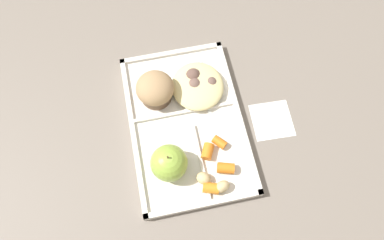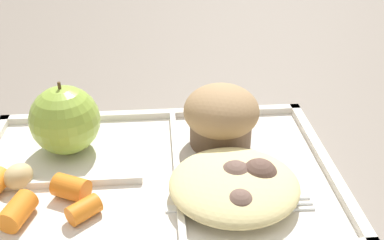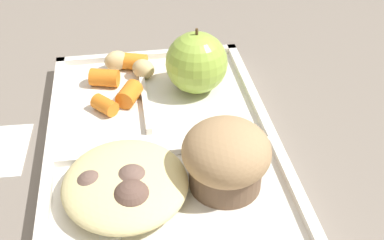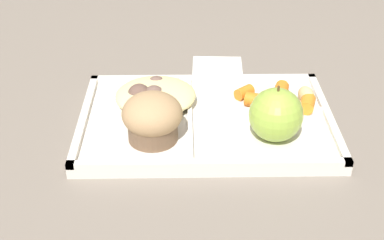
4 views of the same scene
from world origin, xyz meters
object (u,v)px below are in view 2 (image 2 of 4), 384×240
Objects in this scene: green_apple at (65,120)px; bran_muffin at (221,116)px; lunch_tray at (154,179)px; plastic_fork at (249,206)px.

green_apple is 0.18m from bran_muffin.
green_apple is at bearing 150.36° from lunch_tray.
lunch_tray is 4.47× the size of bran_muffin.
lunch_tray reaches higher than plastic_fork.
green_apple is 0.60× the size of plastic_fork.
bran_muffin is (0.18, 0.00, -0.00)m from green_apple.
bran_muffin is (0.08, 0.06, 0.04)m from lunch_tray.
bran_muffin reaches higher than lunch_tray.
green_apple is 0.23m from plastic_fork.
lunch_tray is at bearing 147.10° from plastic_fork.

